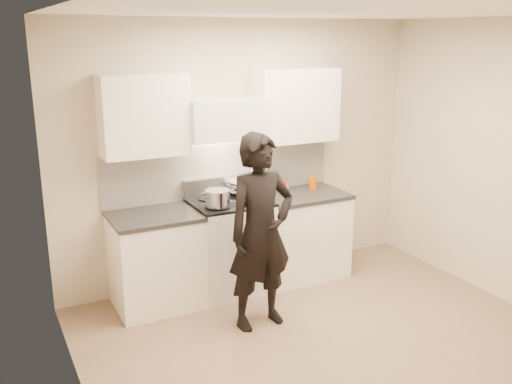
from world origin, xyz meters
TOP-DOWN VIEW (x-y plane):
  - ground_plane at (0.00, 0.00)m, footprint 4.00×4.00m
  - room_shell at (-0.06, 0.37)m, footprint 4.04×3.54m
  - stove at (-0.30, 1.42)m, footprint 0.76×0.65m
  - counter_right at (0.53, 1.43)m, footprint 0.92×0.67m
  - counter_left at (-1.08, 1.43)m, footprint 0.82×0.67m
  - wok at (-0.10, 1.52)m, footprint 0.41×0.51m
  - stock_pot at (-0.49, 1.28)m, footprint 0.34×0.24m
  - utensil_crock at (0.20, 1.65)m, footprint 0.13×0.13m
  - spice_jar at (0.45, 1.59)m, footprint 0.04×0.04m
  - oil_glass at (0.73, 1.52)m, footprint 0.09×0.09m
  - person at (-0.36, 0.64)m, footprint 0.67×0.47m

SIDE VIEW (x-z plane):
  - ground_plane at x=0.00m, z-range 0.00..0.00m
  - counter_right at x=0.53m, z-range 0.00..0.92m
  - counter_left at x=-1.08m, z-range 0.00..0.92m
  - stove at x=-0.30m, z-range 0.00..0.95m
  - person at x=-0.36m, z-range 0.00..1.75m
  - spice_jar at x=0.45m, z-range 0.92..1.01m
  - oil_glass at x=0.73m, z-range 0.92..1.07m
  - utensil_crock at x=0.20m, z-range 0.85..1.20m
  - stock_pot at x=-0.49m, z-range 0.96..1.12m
  - wok at x=-0.10m, z-range 0.90..1.24m
  - room_shell at x=-0.06m, z-range 0.25..2.95m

